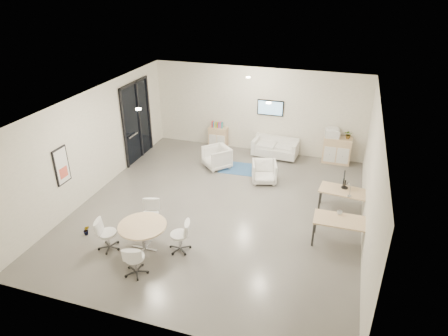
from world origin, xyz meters
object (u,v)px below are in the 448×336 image
Objects in this scene: loveseat at (276,148)px; desk_front at (342,222)px; round_table at (143,228)px; sideboard_right at (337,150)px; desk_rear at (344,193)px; sideboard_left at (218,137)px; armchair_right at (264,171)px; armchair_left at (217,156)px.

desk_front is at bearing -57.06° from loveseat.
sideboard_right is at bearing 57.41° from round_table.
sideboard_right reaches higher than loveseat.
desk_rear is at bearing -46.67° from loveseat.
round_table is (-4.64, -1.72, -0.01)m from desk_front.
sideboard_left is at bearing 179.49° from loveseat.
armchair_right reaches higher than desk_rear.
sideboard_right reaches higher than armchair_right.
sideboard_right is 0.70× the size of desk_front.
desk_front is 4.95m from round_table.
armchair_left is 1.08× the size of armchair_right.
desk_front is at bearing -83.29° from desk_rear.
desk_rear is 5.68m from round_table.
armchair_right is 3.71m from desk_front.
armchair_left is (0.52, -1.73, 0.02)m from sideboard_left.
desk_front is at bearing 7.50° from armchair_left.
armchair_right is (0.03, -2.08, 0.06)m from loveseat.
armchair_left is (-1.80, -1.53, 0.09)m from loveseat.
sideboard_right is at bearing -0.58° from sideboard_left.
sideboard_left is 0.58× the size of desk_rear.
sideboard_left is 1.03× the size of armchair_right.
round_table is at bearing -131.52° from armchair_right.
desk_rear is 1.19× the size of round_table.
armchair_right is 4.87m from round_table.
armchair_right is 0.66× the size of round_table.
loveseat is at bearing 117.88° from desk_front.
sideboard_right is 0.81× the size of round_table.
sideboard_right is at bearing 66.68° from armchair_left.
round_table is (-4.62, -3.30, 0.01)m from desk_rear.
sideboard_right is 1.15× the size of armchair_left.
sideboard_right is 0.69× the size of desk_rear.
desk_rear is at bearing 35.55° from round_table.
armchair_left reaches higher than armchair_right.
round_table is (-4.24, -6.63, 0.16)m from sideboard_right.
armchair_right is 0.56× the size of desk_rear.
armchair_right reaches higher than round_table.
loveseat is 1.99× the size of armchair_left.
sideboard_right is 4.33m from armchair_left.
desk_rear is (0.38, -3.33, 0.15)m from sideboard_right.
armchair_right is (1.83, -0.55, -0.03)m from armchair_left.
armchair_right is (-2.16, -2.24, -0.09)m from sideboard_right.
armchair_right is at bearing -44.15° from sideboard_left.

